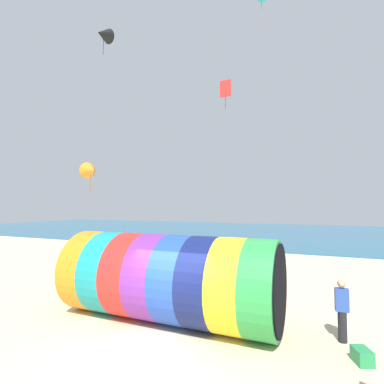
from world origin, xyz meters
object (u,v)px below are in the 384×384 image
at_px(kite_handler, 342,310).
at_px(cooler_box, 362,356).
at_px(kite_red_diamond, 225,89).
at_px(kite_black_delta, 103,34).
at_px(bystander_near_water, 207,269).
at_px(giant_inflatable_tube, 169,277).
at_px(kite_orange_delta, 91,170).

xyz_separation_m(kite_handler, cooler_box, (0.37, -1.11, -0.72)).
xyz_separation_m(kite_red_diamond, kite_black_delta, (-8.78, -0.10, 5.26)).
bearing_deg(cooler_box, kite_red_diamond, 127.75).
relative_size(bystander_near_water, cooler_box, 3.38).
xyz_separation_m(kite_black_delta, bystander_near_water, (8.76, -2.80, -14.88)).
xyz_separation_m(giant_inflatable_tube, kite_black_delta, (-8.98, 6.96, 14.35)).
relative_size(giant_inflatable_tube, bystander_near_water, 4.20).
distance_m(giant_inflatable_tube, kite_black_delta, 18.30).
distance_m(giant_inflatable_tube, cooler_box, 5.79).
bearing_deg(kite_handler, cooler_box, -71.41).
bearing_deg(bystander_near_water, cooler_box, -38.33).
bearing_deg(kite_black_delta, kite_orange_delta, -155.34).
bearing_deg(cooler_box, kite_orange_delta, 155.00).
relative_size(kite_red_diamond, kite_black_delta, 0.81).
height_order(kite_orange_delta, bystander_near_water, kite_orange_delta).
bearing_deg(cooler_box, bystander_near_water, 141.67).
bearing_deg(cooler_box, giant_inflatable_tube, 175.24).
bearing_deg(giant_inflatable_tube, kite_handler, 6.99).
bearing_deg(kite_black_delta, cooler_box, -26.95).
bearing_deg(bystander_near_water, kite_black_delta, 162.26).
bearing_deg(kite_handler, bystander_near_water, 147.33).
bearing_deg(giant_inflatable_tube, bystander_near_water, 92.96).
height_order(kite_handler, kite_orange_delta, kite_orange_delta).
height_order(kite_handler, cooler_box, kite_handler).
distance_m(bystander_near_water, cooler_box, 7.49).
bearing_deg(giant_inflatable_tube, cooler_box, -4.76).
xyz_separation_m(bystander_near_water, cooler_box, (5.85, -4.63, -0.72)).
height_order(kite_red_diamond, kite_orange_delta, kite_red_diamond).
relative_size(giant_inflatable_tube, kite_black_delta, 3.65).
relative_size(kite_handler, cooler_box, 3.37).
relative_size(kite_handler, bystander_near_water, 1.00).
xyz_separation_m(kite_handler, kite_red_diamond, (-5.45, 6.41, 9.63)).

